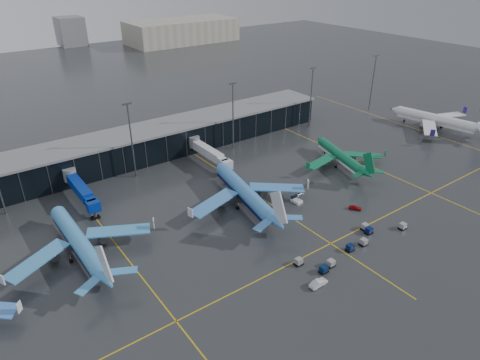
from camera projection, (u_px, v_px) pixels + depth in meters
ground at (264, 230)px, 115.75m from camera, size 600.00×600.00×0.00m
terminal_pier at (159, 140)px, 157.58m from camera, size 142.00×17.00×10.70m
jet_bridges at (81, 189)px, 126.20m from camera, size 94.00×27.50×7.20m
flood_masts at (186, 125)px, 147.67m from camera, size 203.00×0.50×25.50m
distant_hangars at (96, 38)px, 330.83m from camera, size 260.00×71.00×22.00m
taxi_lines at (268, 202)px, 128.53m from camera, size 220.00×120.00×0.02m
airliner_arkefly at (76, 232)px, 103.40m from camera, size 38.24×43.34×13.11m
airliner_klm_near at (244, 183)px, 124.74m from camera, size 46.53×50.87×13.67m
airliner_aer_lingus at (341, 150)px, 149.00m from camera, size 40.69×43.65×11.10m
airliner_ba at (437, 114)px, 179.58m from camera, size 47.08×51.34×13.68m
baggage_carts at (352, 245)px, 108.29m from camera, size 35.45×7.47×1.70m
mobile_airstair at (297, 200)px, 128.32m from camera, size 2.47×3.38×3.45m
service_van_red at (355, 208)px, 124.70m from camera, size 3.35×3.80×1.24m
service_van_white at (318, 283)px, 95.84m from camera, size 4.71×1.76×1.54m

